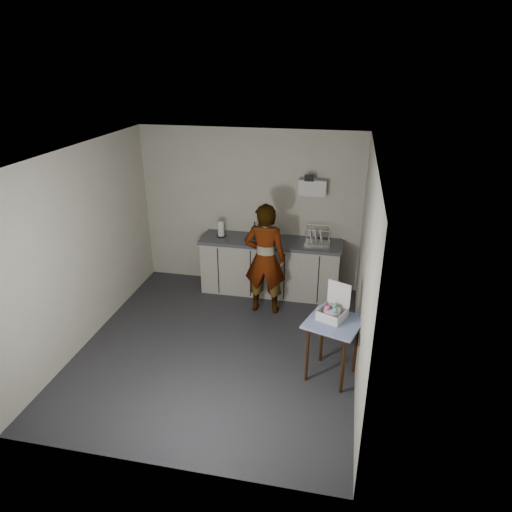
% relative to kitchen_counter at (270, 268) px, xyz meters
% --- Properties ---
extents(ground, '(4.00, 4.00, 0.00)m').
position_rel_kitchen_counter_xyz_m(ground, '(-0.40, -1.70, -0.43)').
color(ground, '#2A292F').
rests_on(ground, ground).
extents(wall_back, '(3.60, 0.02, 2.60)m').
position_rel_kitchen_counter_xyz_m(wall_back, '(-0.40, 0.29, 0.87)').
color(wall_back, beige).
rests_on(wall_back, ground).
extents(wall_right, '(0.02, 4.00, 2.60)m').
position_rel_kitchen_counter_xyz_m(wall_right, '(1.39, -1.70, 0.87)').
color(wall_right, beige).
rests_on(wall_right, ground).
extents(wall_left, '(0.02, 4.00, 2.60)m').
position_rel_kitchen_counter_xyz_m(wall_left, '(-2.19, -1.70, 0.87)').
color(wall_left, beige).
rests_on(wall_left, ground).
extents(ceiling, '(3.60, 4.00, 0.01)m').
position_rel_kitchen_counter_xyz_m(ceiling, '(-0.40, -1.70, 2.17)').
color(ceiling, silver).
rests_on(ceiling, wall_back).
extents(kitchen_counter, '(2.24, 0.62, 0.91)m').
position_rel_kitchen_counter_xyz_m(kitchen_counter, '(0.00, 0.00, 0.00)').
color(kitchen_counter, black).
rests_on(kitchen_counter, ground).
extents(wall_shelf, '(0.42, 0.18, 0.37)m').
position_rel_kitchen_counter_xyz_m(wall_shelf, '(0.60, 0.22, 1.32)').
color(wall_shelf, white).
rests_on(wall_shelf, ground).
extents(side_table, '(0.76, 0.76, 0.78)m').
position_rel_kitchen_counter_xyz_m(side_table, '(1.10, -2.01, 0.25)').
color(side_table, '#311E0B').
rests_on(side_table, ground).
extents(standing_man, '(0.63, 0.42, 1.71)m').
position_rel_kitchen_counter_xyz_m(standing_man, '(0.02, -0.61, 0.43)').
color(standing_man, '#B2A593').
rests_on(standing_man, ground).
extents(soap_bottle, '(0.15, 0.15, 0.29)m').
position_rel_kitchen_counter_xyz_m(soap_bottle, '(-0.26, -0.02, 0.63)').
color(soap_bottle, black).
rests_on(soap_bottle, kitchen_counter).
extents(soda_can, '(0.07, 0.07, 0.12)m').
position_rel_kitchen_counter_xyz_m(soda_can, '(-0.08, -0.03, 0.55)').
color(soda_can, red).
rests_on(soda_can, kitchen_counter).
extents(dark_bottle, '(0.07, 0.07, 0.24)m').
position_rel_kitchen_counter_xyz_m(dark_bottle, '(-0.19, 0.04, 0.60)').
color(dark_bottle, black).
rests_on(dark_bottle, kitchen_counter).
extents(paper_towel, '(0.15, 0.15, 0.27)m').
position_rel_kitchen_counter_xyz_m(paper_towel, '(-0.82, 0.01, 0.61)').
color(paper_towel, black).
rests_on(paper_towel, kitchen_counter).
extents(dish_rack, '(0.39, 0.29, 0.27)m').
position_rel_kitchen_counter_xyz_m(dish_rack, '(0.73, 0.00, 0.55)').
color(dish_rack, silver).
rests_on(dish_rack, kitchen_counter).
extents(bakery_box, '(0.39, 0.39, 0.41)m').
position_rel_kitchen_counter_xyz_m(bakery_box, '(1.07, -1.93, 0.44)').
color(bakery_box, white).
rests_on(bakery_box, side_table).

